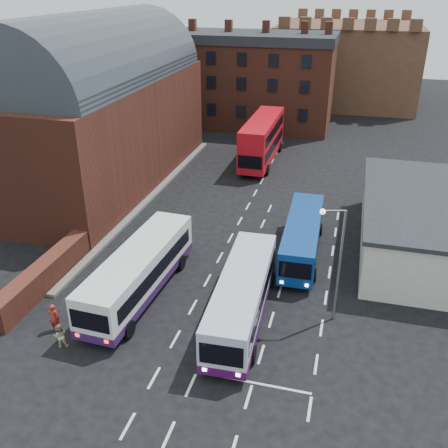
% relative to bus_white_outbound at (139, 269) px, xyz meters
% --- Properties ---
extents(ground, '(180.00, 180.00, 0.00)m').
position_rel_bus_white_outbound_xyz_m(ground, '(3.72, -2.93, -1.88)').
color(ground, black).
extents(railway_station, '(12.00, 28.00, 16.00)m').
position_rel_bus_white_outbound_xyz_m(railway_station, '(-11.78, 18.07, 5.75)').
color(railway_station, '#602B1E').
rests_on(railway_station, ground).
extents(forecourt_wall, '(1.20, 10.00, 1.80)m').
position_rel_bus_white_outbound_xyz_m(forecourt_wall, '(-6.48, -0.93, -0.98)').
color(forecourt_wall, '#602B1E').
rests_on(forecourt_wall, ground).
extents(cream_building, '(10.40, 16.40, 4.25)m').
position_rel_bus_white_outbound_xyz_m(cream_building, '(18.72, 11.07, 0.27)').
color(cream_building, beige).
rests_on(cream_building, ground).
extents(brick_terrace, '(22.00, 10.00, 11.00)m').
position_rel_bus_white_outbound_xyz_m(brick_terrace, '(-2.28, 43.07, 3.62)').
color(brick_terrace, brown).
rests_on(brick_terrace, ground).
extents(castle_keep, '(22.00, 22.00, 12.00)m').
position_rel_bus_white_outbound_xyz_m(castle_keep, '(9.72, 63.07, 4.12)').
color(castle_keep, brown).
rests_on(castle_keep, ground).
extents(bus_white_outbound, '(3.40, 11.81, 3.19)m').
position_rel_bus_white_outbound_xyz_m(bus_white_outbound, '(0.00, 0.00, 0.00)').
color(bus_white_outbound, silver).
rests_on(bus_white_outbound, ground).
extents(bus_white_inbound, '(3.18, 11.24, 3.04)m').
position_rel_bus_white_outbound_xyz_m(bus_white_inbound, '(6.97, -0.92, -0.09)').
color(bus_white_inbound, silver).
rests_on(bus_white_inbound, ground).
extents(bus_blue, '(2.88, 10.50, 2.84)m').
position_rel_bus_white_outbound_xyz_m(bus_blue, '(9.47, 7.78, -0.20)').
color(bus_blue, navy).
rests_on(bus_blue, ground).
extents(bus_red_double, '(3.11, 12.25, 4.90)m').
position_rel_bus_white_outbound_xyz_m(bus_red_double, '(2.54, 27.71, 0.72)').
color(bus_red_double, red).
rests_on(bus_red_double, ground).
extents(street_lamp, '(1.45, 0.59, 7.34)m').
position_rel_bus_white_outbound_xyz_m(street_lamp, '(12.08, 0.47, 2.54)').
color(street_lamp, slate).
rests_on(street_lamp, ground).
extents(pedestrian_red, '(0.69, 0.48, 1.80)m').
position_rel_bus_white_outbound_xyz_m(pedestrian_red, '(-3.30, -4.75, -0.98)').
color(pedestrian_red, '#A4241D').
rests_on(pedestrian_red, ground).
extents(pedestrian_beige, '(0.92, 0.85, 1.52)m').
position_rel_bus_white_outbound_xyz_m(pedestrian_beige, '(-2.20, -5.94, -1.12)').
color(pedestrian_beige, beige).
rests_on(pedestrian_beige, ground).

